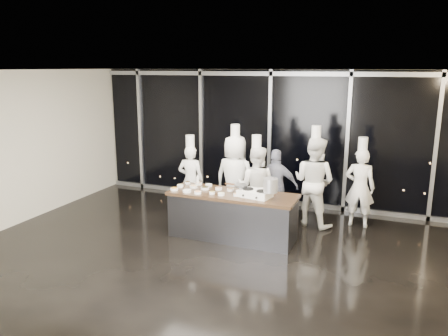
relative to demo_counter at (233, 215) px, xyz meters
The scene contains 15 objects.
ground 1.01m from the demo_counter, 90.00° to the right, with size 9.00×9.00×0.00m, color black.
room_shell 2.01m from the demo_counter, 78.94° to the right, with size 9.02×7.02×3.21m.
window_wall 2.78m from the demo_counter, 90.00° to the left, with size 8.90×0.11×3.20m.
demo_counter is the anchor object (origin of this frame).
stove 0.69m from the demo_counter, ahead, with size 0.65×0.47×0.14m.
frying_pan 0.63m from the demo_counter, ahead, with size 0.47×0.31×0.04m.
stock_pot 1.06m from the demo_counter, ahead, with size 0.26×0.26×0.26m, color #B1B1B3.
prep_bowls 0.80m from the demo_counter, behind, with size 1.40×0.74×0.05m.
squeeze_bottle 1.08m from the demo_counter, 160.68° to the left, with size 0.06×0.06×0.22m.
chef_far_left 1.69m from the demo_counter, 145.05° to the left, with size 0.62×0.46×1.81m.
chef_left 1.15m from the demo_counter, 107.96° to the left, with size 0.95×0.66×2.09m.
chef_center 0.95m from the demo_counter, 76.86° to the left, with size 0.86×0.70×1.92m.
guest 1.32m from the demo_counter, 64.89° to the left, with size 0.97×0.50×1.59m.
chef_right 1.90m from the demo_counter, 44.74° to the left, with size 1.09×0.97×2.11m.
chef_side 2.75m from the demo_counter, 35.97° to the left, with size 0.61×0.41×1.88m.
Camera 1 is at (2.82, -6.59, 3.25)m, focal length 35.00 mm.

